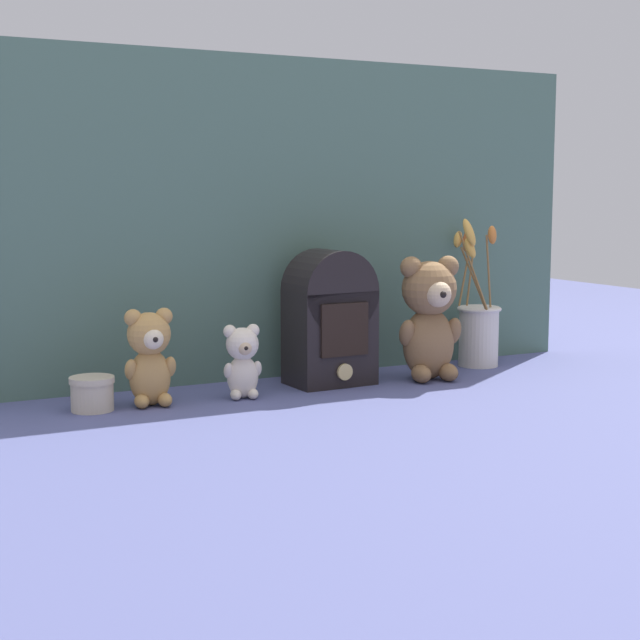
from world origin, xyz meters
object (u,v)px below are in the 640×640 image
at_px(teddy_bear_medium, 150,355).
at_px(flower_vase, 478,326).
at_px(teddy_bear_large, 430,315).
at_px(teddy_bear_small, 242,360).
at_px(decorative_tin_tall, 92,393).
at_px(vintage_radio, 330,316).

distance_m(teddy_bear_medium, flower_vase, 0.76).
bearing_deg(teddy_bear_large, teddy_bear_small, 179.23).
bearing_deg(teddy_bear_medium, teddy_bear_small, -4.80).
distance_m(teddy_bear_medium, teddy_bear_small, 0.17).
relative_size(flower_vase, decorative_tin_tall, 4.17).
height_order(teddy_bear_large, decorative_tin_tall, teddy_bear_large).
relative_size(teddy_bear_large, decorative_tin_tall, 3.21).
bearing_deg(teddy_bear_small, teddy_bear_medium, 175.20).
distance_m(teddy_bear_medium, decorative_tin_tall, 0.12).
height_order(teddy_bear_small, flower_vase, flower_vase).
xyz_separation_m(vintage_radio, decorative_tin_tall, (-0.48, -0.02, -0.11)).
bearing_deg(decorative_tin_tall, teddy_bear_small, -4.26).
bearing_deg(vintage_radio, flower_vase, 4.88).
relative_size(teddy_bear_small, vintage_radio, 0.51).
bearing_deg(decorative_tin_tall, flower_vase, 3.74).
relative_size(teddy_bear_large, flower_vase, 0.77).
bearing_deg(teddy_bear_small, decorative_tin_tall, 175.74).
xyz_separation_m(teddy_bear_small, decorative_tin_tall, (-0.27, 0.02, -0.04)).
height_order(teddy_bear_large, vintage_radio, vintage_radio).
relative_size(teddy_bear_large, teddy_bear_medium, 1.44).
bearing_deg(vintage_radio, teddy_bear_small, -167.89).
bearing_deg(teddy_bear_small, teddy_bear_large, -0.77).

